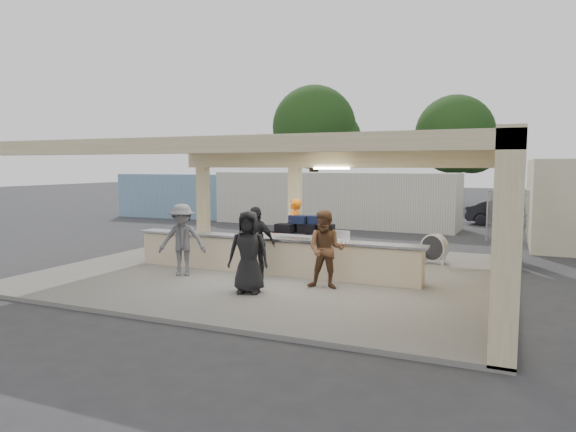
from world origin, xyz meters
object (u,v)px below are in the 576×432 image
at_px(drum_fan, 435,248).
at_px(container_white, 332,199).
at_px(car_dark, 509,213).
at_px(baggage_counter, 271,255).
at_px(passenger_b, 255,243).
at_px(luggage_cart, 303,237).
at_px(container_blue, 200,196).
at_px(passenger_d, 248,252).
at_px(baggage_handler, 294,229).
at_px(passenger_c, 182,240).
at_px(passenger_a, 326,250).

xyz_separation_m(drum_fan, container_white, (-6.15, 8.86, 0.75)).
height_order(drum_fan, car_dark, car_dark).
distance_m(baggage_counter, passenger_b, 0.89).
height_order(luggage_cart, container_blue, container_blue).
distance_m(passenger_b, container_white, 12.97).
relative_size(passenger_b, car_dark, 0.48).
distance_m(passenger_d, car_dark, 18.13).
distance_m(baggage_handler, passenger_d, 4.31).
xyz_separation_m(baggage_counter, container_white, (-2.32, 12.00, 0.73)).
relative_size(baggage_counter, drum_fan, 9.29).
bearing_deg(drum_fan, container_blue, 171.36).
relative_size(passenger_c, car_dark, 0.49).
relative_size(luggage_cart, car_dark, 0.62).
height_order(drum_fan, container_white, container_white).
bearing_deg(passenger_d, container_blue, 110.13).
bearing_deg(passenger_c, container_blue, 95.12).
height_order(baggage_handler, passenger_b, baggage_handler).
bearing_deg(passenger_a, car_dark, 69.13).
height_order(baggage_counter, passenger_a, passenger_a).
bearing_deg(car_dark, baggage_handler, 163.81).
bearing_deg(baggage_counter, passenger_d, -78.28).
height_order(drum_fan, passenger_b, passenger_b).
bearing_deg(passenger_a, passenger_c, 174.60).
relative_size(car_dark, container_white, 0.32).
distance_m(passenger_a, container_white, 13.69).
xyz_separation_m(luggage_cart, passenger_a, (1.79, -2.99, 0.18)).
distance_m(passenger_d, container_white, 14.36).
distance_m(drum_fan, baggage_handler, 4.21).
bearing_deg(passenger_a, passenger_d, -151.26).
bearing_deg(passenger_b, drum_fan, 47.13).
bearing_deg(passenger_c, passenger_a, -24.44).
relative_size(luggage_cart, container_white, 0.20).
bearing_deg(luggage_cart, baggage_counter, -92.36).
height_order(luggage_cart, passenger_b, passenger_b).
bearing_deg(baggage_handler, drum_fan, 98.97).
distance_m(passenger_b, car_dark, 17.03).
distance_m(passenger_a, passenger_b, 1.99).
distance_m(baggage_counter, baggage_handler, 2.22).
xyz_separation_m(luggage_cart, baggage_handler, (-0.36, 0.19, 0.19)).
height_order(baggage_handler, container_white, container_white).
xyz_separation_m(passenger_d, container_white, (-2.75, 14.10, 0.28)).
height_order(car_dark, container_white, container_white).
distance_m(passenger_c, car_dark, 18.15).
distance_m(passenger_b, container_blue, 16.94).
distance_m(luggage_cart, baggage_handler, 0.45).
distance_m(baggage_counter, car_dark, 16.29).
xyz_separation_m(baggage_handler, passenger_c, (-1.78, -3.32, 0.01)).
relative_size(drum_fan, baggage_handler, 0.47).
bearing_deg(car_dark, container_white, 120.27).
distance_m(baggage_handler, container_white, 10.06).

